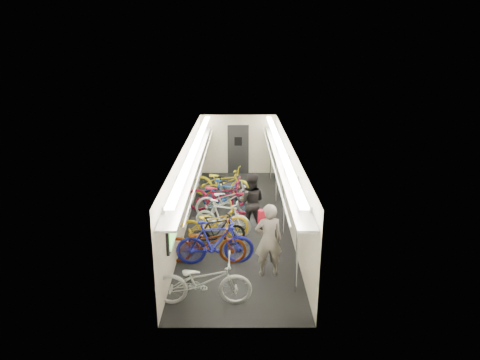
{
  "coord_description": "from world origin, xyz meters",
  "views": [
    {
      "loc": [
        0.04,
        -11.83,
        5.18
      ],
      "look_at": [
        0.07,
        0.52,
        1.15
      ],
      "focal_mm": 32.0,
      "sensor_mm": 36.0,
      "label": 1
    }
  ],
  "objects_px": {
    "backpack": "(264,218)",
    "passenger_near": "(268,240)",
    "bicycle_0": "(203,281)",
    "bicycle_1": "(215,243)",
    "passenger_mid": "(251,202)"
  },
  "relations": [
    {
      "from": "backpack",
      "to": "bicycle_1",
      "type": "bearing_deg",
      "value": -172.15
    },
    {
      "from": "bicycle_0",
      "to": "bicycle_1",
      "type": "relative_size",
      "value": 1.06
    },
    {
      "from": "bicycle_1",
      "to": "bicycle_0",
      "type": "bearing_deg",
      "value": 171.26
    },
    {
      "from": "bicycle_1",
      "to": "passenger_mid",
      "type": "relative_size",
      "value": 1.11
    },
    {
      "from": "passenger_near",
      "to": "passenger_mid",
      "type": "distance_m",
      "value": 2.51
    },
    {
      "from": "passenger_mid",
      "to": "passenger_near",
      "type": "bearing_deg",
      "value": 104.31
    },
    {
      "from": "passenger_near",
      "to": "passenger_mid",
      "type": "height_order",
      "value": "passenger_near"
    },
    {
      "from": "passenger_near",
      "to": "passenger_mid",
      "type": "relative_size",
      "value": 1.03
    },
    {
      "from": "bicycle_0",
      "to": "passenger_near",
      "type": "height_order",
      "value": "passenger_near"
    },
    {
      "from": "backpack",
      "to": "passenger_near",
      "type": "bearing_deg",
      "value": -56.55
    },
    {
      "from": "backpack",
      "to": "bicycle_0",
      "type": "bearing_deg",
      "value": -114.68
    },
    {
      "from": "bicycle_0",
      "to": "bicycle_1",
      "type": "xyz_separation_m",
      "value": [
        0.15,
        1.66,
        0.04
      ]
    },
    {
      "from": "bicycle_0",
      "to": "passenger_near",
      "type": "relative_size",
      "value": 1.14
    },
    {
      "from": "bicycle_0",
      "to": "backpack",
      "type": "relative_size",
      "value": 5.25
    },
    {
      "from": "passenger_mid",
      "to": "bicycle_0",
      "type": "bearing_deg",
      "value": 80.42
    }
  ]
}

